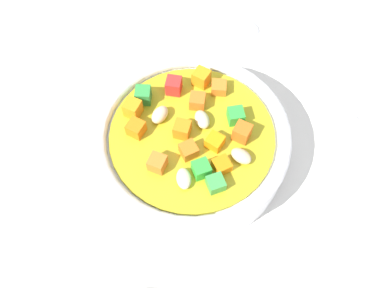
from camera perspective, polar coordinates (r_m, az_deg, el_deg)
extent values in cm
cube|color=silver|center=(49.66, 0.00, -1.91)|extent=(140.00, 140.00, 2.00)
cylinder|color=white|center=(46.93, 0.00, -0.24)|extent=(20.70, 20.70, 4.13)
torus|color=white|center=(44.74, 0.00, 1.28)|extent=(20.93, 20.93, 1.47)
cylinder|color=#AEA21E|center=(44.95, 0.00, 1.13)|extent=(17.51, 17.51, 0.40)
cube|color=orange|center=(42.49, -4.66, -2.55)|extent=(1.96, 1.96, 1.59)
cube|color=orange|center=(42.58, 4.01, -2.84)|extent=(2.26, 2.26, 1.17)
cube|color=green|center=(45.32, 5.88, 3.77)|extent=(2.06, 2.06, 1.53)
cube|color=orange|center=(46.16, 0.78, 5.78)|extent=(1.65, 1.65, 1.47)
ellipsoid|color=beige|center=(45.38, -4.32, 3.94)|extent=(2.66, 2.22, 1.37)
cube|color=orange|center=(43.09, 0.08, -0.91)|extent=(2.26, 2.26, 1.37)
cube|color=orange|center=(47.76, 0.83, 8.91)|extent=(2.12, 2.12, 1.88)
cube|color=green|center=(41.69, 3.19, -5.26)|extent=(2.20, 2.20, 1.25)
cube|color=orange|center=(45.78, -7.93, 4.73)|extent=(1.99, 1.99, 1.92)
ellipsoid|color=beige|center=(41.99, -1.75, -4.55)|extent=(2.60, 2.06, 1.03)
cube|color=red|center=(47.12, -2.46, 7.80)|extent=(1.66, 1.66, 1.86)
cube|color=orange|center=(44.64, -7.50, 2.10)|extent=(2.07, 2.07, 1.58)
cube|color=orange|center=(47.46, 3.60, 7.56)|extent=(1.76, 1.76, 1.18)
ellipsoid|color=beige|center=(43.22, 6.60, -1.61)|extent=(2.34, 2.69, 1.15)
cube|color=orange|center=(43.71, 3.07, 0.33)|extent=(2.14, 2.14, 1.28)
ellipsoid|color=beige|center=(45.05, 1.36, 3.30)|extent=(2.69, 2.36, 1.19)
cube|color=orange|center=(44.02, -1.37, 1.75)|extent=(1.80, 1.80, 1.72)
cube|color=orange|center=(44.13, 6.71, 1.56)|extent=(2.07, 2.07, 1.88)
cube|color=green|center=(46.67, -6.54, 6.50)|extent=(1.78, 1.78, 1.81)
cube|color=green|center=(42.10, 1.25, -3.35)|extent=(2.22, 2.22, 1.56)
cylinder|color=silver|center=(55.46, 17.47, 6.71)|extent=(9.77, 10.51, 0.64)
ellipsoid|color=silver|center=(60.38, 7.68, 15.60)|extent=(3.94, 4.02, 0.99)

